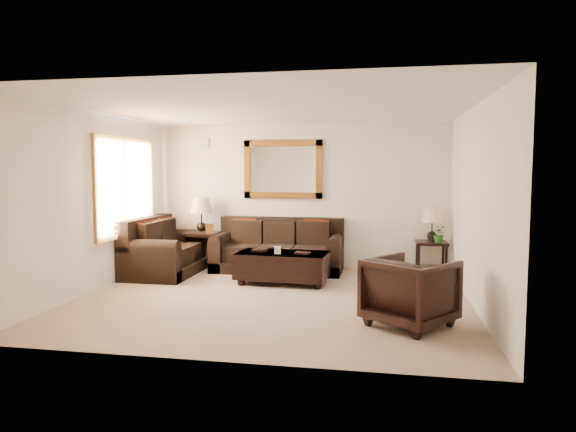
% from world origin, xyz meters
% --- Properties ---
extents(room, '(5.51, 5.01, 2.71)m').
position_xyz_m(room, '(0.00, 0.00, 1.35)').
color(room, '#9F826D').
rests_on(room, ground).
extents(window, '(0.07, 1.96, 1.66)m').
position_xyz_m(window, '(-2.70, 0.90, 1.55)').
color(window, white).
rests_on(window, room).
extents(mirror, '(1.50, 0.06, 1.10)m').
position_xyz_m(mirror, '(-0.32, 2.47, 1.85)').
color(mirror, '#512E10').
rests_on(mirror, room).
extents(air_vent, '(0.25, 0.02, 0.18)m').
position_xyz_m(air_vent, '(-1.90, 2.48, 2.35)').
color(air_vent, '#999999').
rests_on(air_vent, room).
extents(sofa, '(2.33, 1.01, 0.95)m').
position_xyz_m(sofa, '(-0.32, 2.04, 0.35)').
color(sofa, black).
rests_on(sofa, room).
extents(loveseat, '(1.05, 1.77, 1.00)m').
position_xyz_m(loveseat, '(-2.27, 1.41, 0.37)').
color(loveseat, black).
rests_on(loveseat, room).
extents(end_table_left, '(0.60, 0.60, 1.31)m').
position_xyz_m(end_table_left, '(-1.83, 2.16, 0.86)').
color(end_table_left, black).
rests_on(end_table_left, room).
extents(end_table_right, '(0.54, 0.54, 1.18)m').
position_xyz_m(end_table_right, '(2.40, 2.19, 0.77)').
color(end_table_right, black).
rests_on(end_table_right, room).
extents(coffee_table, '(1.53, 0.90, 0.63)m').
position_xyz_m(coffee_table, '(-0.05, 0.99, 0.31)').
color(coffee_table, black).
rests_on(coffee_table, room).
extents(armchair, '(1.18, 1.17, 0.89)m').
position_xyz_m(armchair, '(1.87, -1.00, 0.45)').
color(armchair, black).
rests_on(armchair, floor).
extents(potted_plant, '(0.34, 0.36, 0.23)m').
position_xyz_m(potted_plant, '(2.52, 2.10, 0.70)').
color(potted_plant, '#235D1F').
rests_on(potted_plant, end_table_right).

